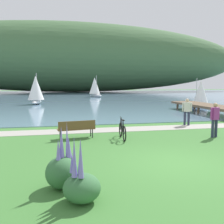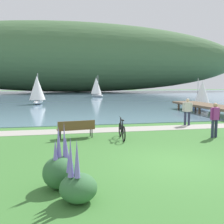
# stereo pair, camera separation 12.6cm
# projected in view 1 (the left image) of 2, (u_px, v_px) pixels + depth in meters

# --- Properties ---
(ground_plane) EXTENTS (200.00, 200.00, 0.00)m
(ground_plane) POSITION_uv_depth(u_px,v_px,m) (175.00, 163.00, 8.33)
(ground_plane) COLOR #3D7533
(bay_water) EXTENTS (180.00, 80.00, 0.04)m
(bay_water) POSITION_uv_depth(u_px,v_px,m) (78.00, 96.00, 55.23)
(bay_water) COLOR #6B8EA8
(bay_water) RESTS_ON ground
(distant_hillside) EXTENTS (115.04, 28.00, 21.56)m
(distant_hillside) POSITION_uv_depth(u_px,v_px,m) (74.00, 58.00, 79.17)
(distant_hillside) COLOR #42663D
(distant_hillside) RESTS_ON bay_water
(shoreline_path) EXTENTS (60.00, 1.50, 0.01)m
(shoreline_path) POSITION_uv_depth(u_px,v_px,m) (126.00, 129.00, 14.57)
(shoreline_path) COLOR #A39E93
(shoreline_path) RESTS_ON ground
(park_bench_near_camera) EXTENTS (1.85, 0.74, 0.88)m
(park_bench_near_camera) POSITION_uv_depth(u_px,v_px,m) (77.00, 128.00, 12.07)
(park_bench_near_camera) COLOR brown
(park_bench_near_camera) RESTS_ON ground
(bicycle_leaning_near_bench) EXTENTS (0.19, 1.77, 1.01)m
(bicycle_leaning_near_bench) POSITION_uv_depth(u_px,v_px,m) (122.00, 131.00, 11.96)
(bicycle_leaning_near_bench) COLOR black
(bicycle_leaning_near_bench) RESTS_ON ground
(person_at_shoreline) EXTENTS (0.58, 0.34, 1.71)m
(person_at_shoreline) POSITION_uv_depth(u_px,v_px,m) (187.00, 110.00, 15.85)
(person_at_shoreline) COLOR #282D47
(person_at_shoreline) RESTS_ON ground
(person_on_the_grass) EXTENTS (0.59, 0.32, 1.71)m
(person_on_the_grass) POSITION_uv_depth(u_px,v_px,m) (215.00, 118.00, 12.29)
(person_on_the_grass) COLOR #282D47
(person_on_the_grass) RESTS_ON ground
(echium_bush_closest_to_camera) EXTENTS (0.85, 0.85, 1.54)m
(echium_bush_closest_to_camera) POSITION_uv_depth(u_px,v_px,m) (81.00, 185.00, 5.56)
(echium_bush_closest_to_camera) COLOR #386B3D
(echium_bush_closest_to_camera) RESTS_ON ground
(echium_bush_beside_closest) EXTENTS (0.84, 0.84, 1.69)m
(echium_bush_beside_closest) POSITION_uv_depth(u_px,v_px,m) (62.00, 171.00, 6.30)
(echium_bush_beside_closest) COLOR #386B3D
(echium_bush_beside_closest) RESTS_ON ground
(sailboat_nearest_to_shore) EXTENTS (2.21, 3.44, 3.94)m
(sailboat_nearest_to_shore) POSITION_uv_depth(u_px,v_px,m) (36.00, 90.00, 31.44)
(sailboat_nearest_to_shore) COLOR white
(sailboat_nearest_to_shore) RESTS_ON bay_water
(sailboat_mid_bay) EXTENTS (2.87, 3.66, 4.23)m
(sailboat_mid_bay) POSITION_uv_depth(u_px,v_px,m) (95.00, 87.00, 49.18)
(sailboat_mid_bay) COLOR white
(sailboat_mid_bay) RESTS_ON bay_water
(sailboat_toward_hillside) EXTENTS (2.84, 2.13, 3.23)m
(sailboat_toward_hillside) POSITION_uv_depth(u_px,v_px,m) (200.00, 93.00, 28.18)
(sailboat_toward_hillside) COLOR navy
(sailboat_toward_hillside) RESTS_ON bay_water
(pier_dock) EXTENTS (2.40, 10.00, 0.80)m
(pier_dock) POSITION_uv_depth(u_px,v_px,m) (209.00, 106.00, 21.91)
(pier_dock) COLOR brown
(pier_dock) RESTS_ON ground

